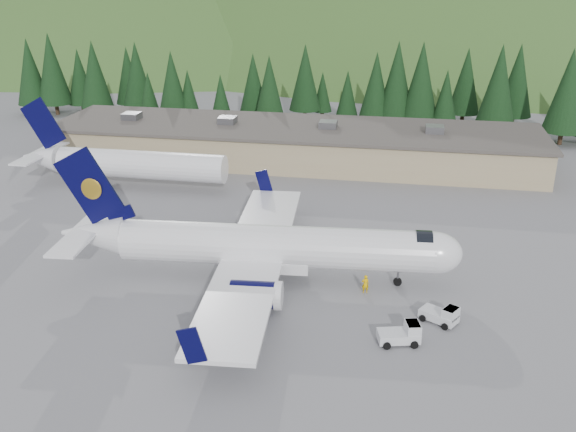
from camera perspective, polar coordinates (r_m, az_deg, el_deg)
The scene contains 9 objects.
ground at distance 59.77m, azimuth -1.04°, elevation -5.67°, with size 600.00×600.00×0.00m, color slate.
airliner at distance 58.47m, azimuth -2.12°, elevation -2.77°, with size 36.99×34.72×12.27m.
second_airliner at distance 85.58m, azimuth -14.69°, elevation 4.61°, with size 27.50×11.00×10.05m.
baggage_tug_a at distance 51.01m, azimuth 10.14°, elevation -10.28°, with size 3.48×2.55×1.70m.
baggage_tug_b at distance 54.21m, azimuth 13.54°, elevation -8.56°, with size 3.36×2.87×1.61m.
terminal_building at distance 94.66m, azimuth 0.52°, elevation 6.51°, with size 71.00×17.00×6.10m.
ramp_worker at distance 57.51m, azimuth 6.89°, elevation -6.03°, with size 0.64×0.42×1.75m, color #EEB500.
tree_line at distance 114.83m, azimuth 1.90°, elevation 11.81°, with size 112.68×17.88×14.07m.
hills at distance 285.06m, azimuth 18.17°, elevation -2.16°, with size 614.00×330.00×300.00m.
Camera 1 is at (10.65, -51.97, 27.54)m, focal length 40.00 mm.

